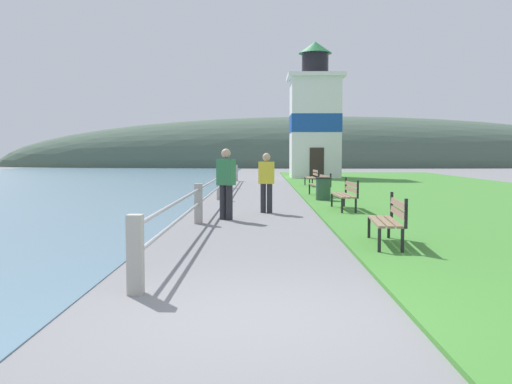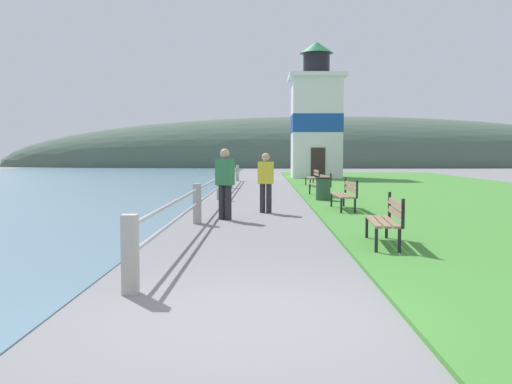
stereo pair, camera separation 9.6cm
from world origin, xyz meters
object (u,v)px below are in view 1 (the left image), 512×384
trash_bin (323,189)px  person_by_railing (266,181)px  park_bench_near (390,218)px  lighthouse (315,120)px  park_bench_far (321,183)px  park_bench_by_lighthouse (313,176)px  park_bench_midway (346,193)px  person_strolling (226,181)px

trash_bin → person_by_railing: bearing=-118.7°
park_bench_near → lighthouse: (1.23, 27.55, 3.28)m
park_bench_far → trash_bin: size_ratio=2.31×
person_by_railing → trash_bin: bearing=-15.3°
park_bench_by_lighthouse → lighthouse: lighthouse is taller
park_bench_far → person_by_railing: (-2.10, -5.41, 0.37)m
park_bench_by_lighthouse → trash_bin: 8.22m
person_by_railing → trash_bin: person_by_railing is taller
park_bench_midway → park_bench_by_lighthouse: size_ratio=1.08×
park_bench_far → park_bench_by_lighthouse: 6.42m
park_bench_by_lighthouse → person_by_railing: (-2.36, -11.83, 0.37)m
park_bench_far → person_strolling: person_strolling is taller
lighthouse → trash_bin: bearing=-94.3°
park_bench_near → park_bench_by_lighthouse: bearing=-86.1°
park_bench_far → lighthouse: size_ratio=0.22×
person_by_railing → trash_bin: size_ratio=1.99×
park_bench_midway → trash_bin: size_ratio=2.27×
person_strolling → trash_bin: (3.00, 5.26, -0.54)m
trash_bin → park_bench_by_lighthouse: bearing=87.3°
person_by_railing → park_bench_midway: bearing=-68.6°
park_bench_far → park_bench_near: bearing=84.3°
person_strolling → park_bench_near: bearing=-113.6°
park_bench_by_lighthouse → park_bench_midway: bearing=86.7°
park_bench_by_lighthouse → trash_bin: size_ratio=2.10×
park_bench_by_lighthouse → lighthouse: (0.99, 9.85, 3.28)m
person_by_railing → park_bench_near: bearing=-146.7°
trash_bin → lighthouse: bearing=85.7°
park_bench_by_lighthouse → person_by_railing: bearing=75.8°
park_bench_midway → park_bench_far: size_ratio=0.99×
park_bench_near → person_strolling: 5.29m
park_bench_midway → park_bench_by_lighthouse: bearing=-91.9°
park_bench_far → park_bench_midway: bearing=86.2°
park_bench_far → trash_bin: 1.81m
park_bench_near → trash_bin: park_bench_near is taller
lighthouse → trash_bin: 18.43m
person_strolling → park_bench_midway: bearing=-29.5°
park_bench_near → person_by_railing: 6.26m
lighthouse → park_bench_midway: bearing=-92.9°
park_bench_by_lighthouse → park_bench_far: bearing=84.8°
park_bench_far → lighthouse: (1.25, 16.26, 3.28)m
park_bench_near → park_bench_far: 11.29m
park_bench_far → park_bench_by_lighthouse: size_ratio=1.10×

